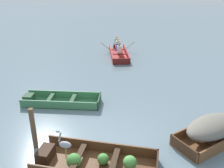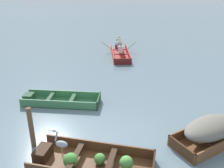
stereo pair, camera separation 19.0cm
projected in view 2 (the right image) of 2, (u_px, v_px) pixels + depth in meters
ground_plane at (98, 147)px, 7.48m from camera, size 80.00×80.00×0.00m
dinghy_dark_varnish_foreground at (89, 162)px, 6.66m from camera, size 3.35×1.62×0.43m
skiff_green_near_moored at (58, 100)px, 9.97m from camera, size 3.07×1.02×0.34m
skiff_wooden_brown_mid_moored at (211, 130)px, 7.53m from camera, size 2.55×2.32×0.79m
rowboat_red_with_crew at (120, 51)px, 15.94m from camera, size 2.23×3.50×0.92m
heron_on_dinghy at (61, 143)px, 6.19m from camera, size 0.46×0.17×0.84m
mooring_post at (31, 128)px, 7.25m from camera, size 0.15×0.15×1.30m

